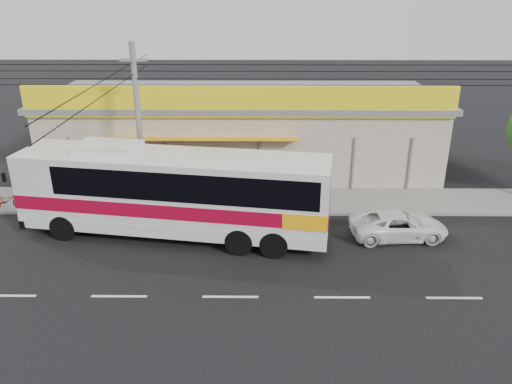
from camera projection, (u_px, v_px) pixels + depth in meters
ground at (234, 261)px, 20.16m from camera, size 120.00×120.00×0.00m
sidewalk at (240, 201)px, 25.68m from camera, size 30.00×3.20×0.15m
lane_markings at (230, 297)px, 17.85m from camera, size 50.00×0.12×0.01m
storefront_building at (243, 130)px, 29.95m from camera, size 22.60×9.20×5.70m
coach_bus at (178, 189)px, 21.47m from camera, size 13.68×4.91×4.13m
motorbike_red at (6, 201)px, 24.40m from camera, size 1.77×0.91×0.89m
motorbike_dark at (49, 200)px, 24.34m from camera, size 1.65×0.97×0.96m
white_car at (399, 225)px, 21.90m from camera, size 4.34×2.23×1.17m
utility_pole at (134, 74)px, 22.36m from camera, size 34.00×14.00×8.08m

